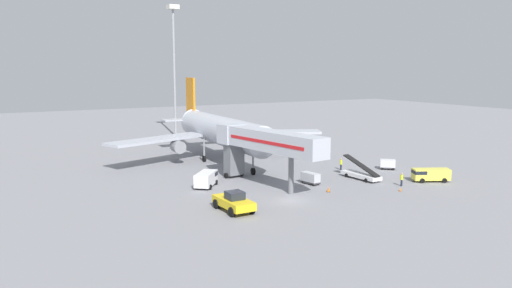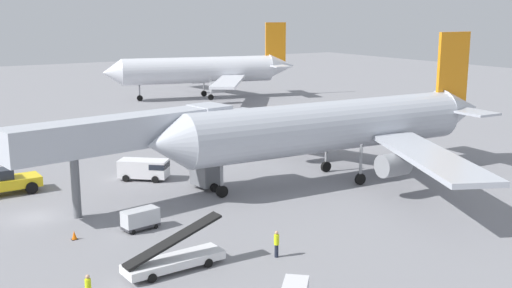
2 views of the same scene
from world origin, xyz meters
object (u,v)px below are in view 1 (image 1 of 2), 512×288
(jet_bridge, at_px, (262,142))
(ground_crew_worker_midground, at_px, (341,164))
(baggage_cart_far_left, at_px, (310,178))
(baggage_cart_outer_right, at_px, (388,164))
(service_van_outer_left, at_px, (430,174))
(pushback_tug, at_px, (234,202))
(safety_cone_bravo, at_px, (400,189))
(belt_loader_truck, at_px, (361,174))
(ground_crew_worker_foreground, at_px, (402,179))
(apron_light_mast, at_px, (174,48))
(service_van_near_left, at_px, (206,178))
(airplane_at_gate, at_px, (220,130))
(safety_cone_alpha, at_px, (328,189))

(jet_bridge, xyz_separation_m, ground_crew_worker_midground, (16.28, 3.13, -5.01))
(baggage_cart_far_left, bearing_deg, baggage_cart_outer_right, 8.17)
(service_van_outer_left, height_order, baggage_cart_outer_right, service_van_outer_left)
(pushback_tug, relative_size, safety_cone_bravo, 11.82)
(belt_loader_truck, distance_m, ground_crew_worker_foreground, 6.46)
(service_van_outer_left, relative_size, apron_light_mast, 0.18)
(jet_bridge, relative_size, belt_loader_truck, 3.01)
(jet_bridge, height_order, apron_light_mast, apron_light_mast)
(service_van_near_left, height_order, baggage_cart_far_left, service_van_near_left)
(safety_cone_bravo, bearing_deg, airplane_at_gate, 109.84)
(belt_loader_truck, height_order, safety_cone_alpha, belt_loader_truck)
(service_van_near_left, bearing_deg, safety_cone_bravo, -35.34)
(baggage_cart_far_left, distance_m, apron_light_mast, 59.56)
(service_van_near_left, relative_size, service_van_outer_left, 0.91)
(airplane_at_gate, height_order, service_van_outer_left, airplane_at_gate)
(baggage_cart_outer_right, height_order, ground_crew_worker_foreground, ground_crew_worker_foreground)
(ground_crew_worker_foreground, bearing_deg, airplane_at_gate, 114.95)
(safety_cone_alpha, bearing_deg, belt_loader_truck, 23.67)
(baggage_cart_far_left, relative_size, ground_crew_worker_foreground, 1.58)
(apron_light_mast, bearing_deg, safety_cone_bravo, -84.03)
(pushback_tug, height_order, service_van_outer_left, pushback_tug)
(belt_loader_truck, height_order, ground_crew_worker_foreground, belt_loader_truck)
(pushback_tug, height_order, belt_loader_truck, belt_loader_truck)
(safety_cone_bravo, bearing_deg, ground_crew_worker_foreground, 42.04)
(airplane_at_gate, height_order, pushback_tug, airplane_at_gate)
(airplane_at_gate, xyz_separation_m, apron_light_mast, (4.49, 34.08, 15.08))
(pushback_tug, bearing_deg, apron_light_mast, 75.33)
(baggage_cart_outer_right, xyz_separation_m, safety_cone_bravo, (-8.91, -11.67, -0.62))
(ground_crew_worker_midground, relative_size, safety_cone_bravo, 3.68)
(service_van_outer_left, bearing_deg, ground_crew_worker_foreground, -178.88)
(jet_bridge, bearing_deg, apron_light_mast, 82.23)
(baggage_cart_outer_right, height_order, safety_cone_alpha, baggage_cart_outer_right)
(ground_crew_worker_midground, bearing_deg, safety_cone_bravo, -97.99)
(airplane_at_gate, xyz_separation_m, baggage_cart_far_left, (3.43, -22.16, -4.50))
(baggage_cart_far_left, distance_m, safety_cone_alpha, 4.97)
(ground_crew_worker_midground, bearing_deg, apron_light_mast, 100.06)
(ground_crew_worker_foreground, bearing_deg, safety_cone_alpha, 168.14)
(baggage_cart_far_left, bearing_deg, safety_cone_alpha, -96.79)
(belt_loader_truck, distance_m, ground_crew_worker_midground, 6.99)
(ground_crew_worker_midground, bearing_deg, service_van_near_left, 179.93)
(pushback_tug, xyz_separation_m, apron_light_mast, (16.52, 63.12, 19.36))
(airplane_at_gate, height_order, baggage_cart_far_left, airplane_at_gate)
(ground_crew_worker_foreground, bearing_deg, safety_cone_bravo, -137.96)
(jet_bridge, distance_m, service_van_outer_left, 24.63)
(jet_bridge, xyz_separation_m, baggage_cart_outer_right, (23.08, -0.20, -5.13))
(belt_loader_truck, bearing_deg, airplane_at_gate, 116.80)
(service_van_near_left, bearing_deg, ground_crew_worker_foreground, -28.85)
(baggage_cart_outer_right, bearing_deg, jet_bridge, 179.50)
(airplane_at_gate, bearing_deg, belt_loader_truck, -63.20)
(airplane_at_gate, distance_m, ground_crew_worker_midground, 21.67)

